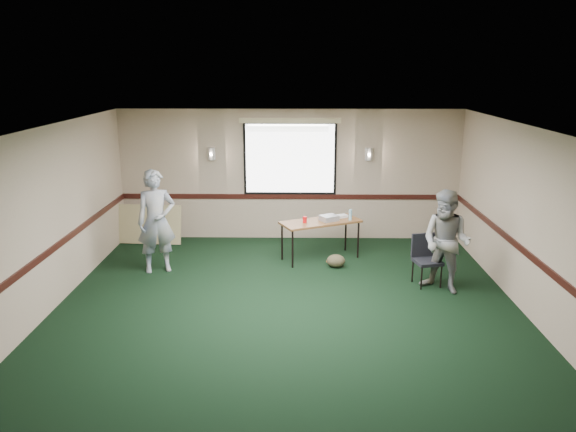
{
  "coord_description": "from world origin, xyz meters",
  "views": [
    {
      "loc": [
        0.13,
        -7.39,
        3.53
      ],
      "look_at": [
        0.0,
        1.3,
        1.2
      ],
      "focal_mm": 35.0,
      "sensor_mm": 36.0,
      "label": 1
    }
  ],
  "objects_px": {
    "person_right": "(446,242)",
    "projector": "(329,218)",
    "person_left": "(156,221)",
    "conference_chair": "(425,255)",
    "folding_table": "(321,224)"
  },
  "relations": [
    {
      "from": "conference_chair",
      "to": "person_right",
      "type": "height_order",
      "value": "person_right"
    },
    {
      "from": "folding_table",
      "to": "person_left",
      "type": "xyz_separation_m",
      "value": [
        -2.9,
        -0.68,
        0.22
      ]
    },
    {
      "from": "conference_chair",
      "to": "person_left",
      "type": "bearing_deg",
      "value": 160.37
    },
    {
      "from": "folding_table",
      "to": "projector",
      "type": "relative_size",
      "value": 5.26
    },
    {
      "from": "person_right",
      "to": "projector",
      "type": "bearing_deg",
      "value": 175.97
    },
    {
      "from": "projector",
      "to": "conference_chair",
      "type": "xyz_separation_m",
      "value": [
        1.54,
        -1.23,
        -0.3
      ]
    },
    {
      "from": "projector",
      "to": "person_left",
      "type": "relative_size",
      "value": 0.17
    },
    {
      "from": "folding_table",
      "to": "conference_chair",
      "type": "relative_size",
      "value": 1.9
    },
    {
      "from": "projector",
      "to": "conference_chair",
      "type": "bearing_deg",
      "value": -70.26
    },
    {
      "from": "projector",
      "to": "person_right",
      "type": "relative_size",
      "value": 0.18
    },
    {
      "from": "conference_chair",
      "to": "projector",
      "type": "bearing_deg",
      "value": 128.42
    },
    {
      "from": "person_left",
      "to": "person_right",
      "type": "relative_size",
      "value": 1.1
    },
    {
      "from": "projector",
      "to": "conference_chair",
      "type": "height_order",
      "value": "projector"
    },
    {
      "from": "folding_table",
      "to": "person_right",
      "type": "relative_size",
      "value": 0.96
    },
    {
      "from": "conference_chair",
      "to": "person_left",
      "type": "relative_size",
      "value": 0.46
    }
  ]
}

